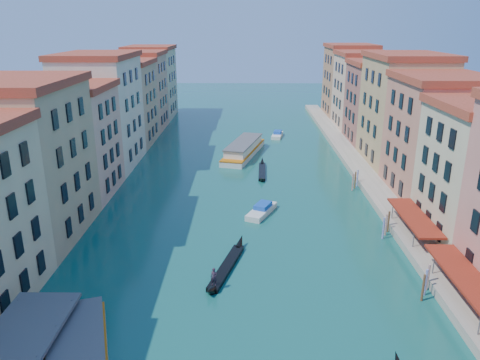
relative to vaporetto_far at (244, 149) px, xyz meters
name	(u,v)px	position (x,y,z in m)	size (l,w,h in m)	color
left_bank_palazzos	(91,122)	(-26.58, -13.69, 8.39)	(12.80, 128.40, 21.00)	beige
right_bank_palazzos	(413,122)	(29.42, -13.37, 8.43)	(12.80, 128.40, 21.00)	#98422F
quay	(362,173)	(21.42, -13.37, -0.82)	(4.00, 140.00, 1.00)	gray
restaurant_awnings	(473,285)	(21.61, -55.37, 1.67)	(3.20, 44.55, 3.12)	maroon
mooring_poles_right	(416,270)	(18.52, -49.57, -0.02)	(1.44, 54.24, 3.20)	brown
vaporetto_far	(244,149)	(0.00, 0.00, 0.00)	(9.25, 20.14, 2.92)	silver
gondola_fore	(227,266)	(-1.61, -47.42, -0.86)	(4.46, 13.24, 2.68)	black
gondola_far	(262,170)	(3.45, -11.87, -0.94)	(1.57, 12.93, 1.83)	black
motorboat_mid	(262,210)	(2.81, -31.34, -0.76)	(4.82, 7.21, 1.43)	silver
motorboat_far	(277,135)	(8.00, 16.46, -0.78)	(3.25, 6.91, 1.38)	white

